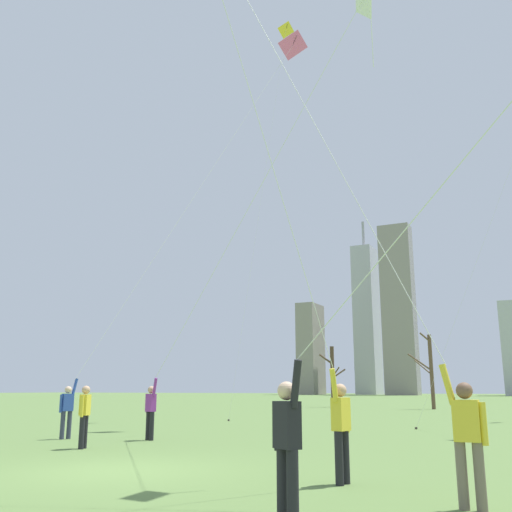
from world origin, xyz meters
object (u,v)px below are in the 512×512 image
Objects in this scene: kite_flyer_foreground_left_white at (169,374)px; kite_flyer_far_back_purple at (306,303)px; kite_flyer_midfield_left_red at (407,293)px; kite_flyer_foreground_right_pink at (145,283)px; distant_kite_drifting_left_yellow at (282,55)px; bare_tree_center at (332,375)px; kite_flyer_midfield_center_orange at (407,317)px; bare_tree_right_of_center at (430,369)px; bystander_far_off_by_trees at (85,413)px.

kite_flyer_foreground_left_white is 0.76× the size of kite_flyer_far_back_purple.
kite_flyer_midfield_left_red is at bearing -44.50° from kite_flyer_foreground_left_white.
distant_kite_drifting_left_yellow reaches higher than kite_flyer_foreground_right_pink.
distant_kite_drifting_left_yellow is 4.64× the size of bare_tree_center.
kite_flyer_midfield_center_orange reaches higher than kite_flyer_far_back_purple.
bare_tree_right_of_center is (1.99, 33.07, 1.06)m from kite_flyer_foreground_left_white.
kite_flyer_midfield_left_red is (2.27, -2.98, -0.43)m from kite_flyer_far_back_purple.
kite_flyer_far_back_purple is at bearing -71.79° from bare_tree_center.
kite_flyer_far_back_purple is 2.28× the size of bare_tree_right_of_center.
kite_flyer_midfield_center_orange is 1.13× the size of kite_flyer_far_back_purple.
bare_tree_center is at bearing 166.86° from bare_tree_right_of_center.
kite_flyer_far_back_purple is 39.17m from bare_tree_right_of_center.
bare_tree_center is at bearing 101.66° from distant_kite_drifting_left_yellow.
kite_flyer_far_back_purple is 8.33× the size of bystander_far_off_by_trees.
distant_kite_drifting_left_yellow is (-11.03, 21.19, 19.26)m from kite_flyer_midfield_center_orange.
kite_flyer_midfield_center_orange is 43.98m from bare_tree_center.
kite_flyer_foreground_left_white is 10.42m from kite_flyer_midfield_center_orange.
distant_kite_drifting_left_yellow reaches higher than kite_flyer_foreground_left_white.
kite_flyer_midfield_center_orange is at bearing -62.50° from distant_kite_drifting_left_yellow.
kite_flyer_midfield_center_orange is 10.24m from bystander_far_off_by_trees.
kite_flyer_far_back_purple reaches higher than bare_tree_center.
bare_tree_center is (-15.73, 43.91, 0.23)m from kite_flyer_midfield_left_red.
bare_tree_right_of_center is at bearing -13.14° from bare_tree_center.
bystander_far_off_by_trees is (1.60, -4.46, -4.36)m from kite_flyer_foreground_right_pink.
kite_flyer_midfield_center_orange reaches higher than kite_flyer_midfield_left_red.
kite_flyer_far_back_purple reaches higher than kite_flyer_midfield_left_red.
distant_kite_drifting_left_yellow reaches higher than bare_tree_center.
kite_flyer_midfield_center_orange is 2.58× the size of bare_tree_right_of_center.
kite_flyer_far_back_purple is at bearing -83.12° from bare_tree_right_of_center.
kite_flyer_foreground_left_white is (2.59, -2.05, -3.29)m from kite_flyer_foreground_right_pink.
distant_kite_drifting_left_yellow is at bearing 95.40° from bystander_far_off_by_trees.
kite_flyer_midfield_center_orange reaches higher than bystander_far_off_by_trees.
kite_flyer_far_back_purple is 43.10m from bare_tree_center.
bare_tree_center is (-8.78, 2.05, -0.32)m from bare_tree_right_of_center.
bystander_far_off_by_trees is 27.29m from distant_kite_drifting_left_yellow.
kite_flyer_midfield_center_orange is at bearing -36.78° from kite_flyer_foreground_right_pink.
bare_tree_center is (-15.18, 41.28, 0.16)m from kite_flyer_midfield_center_orange.
kite_flyer_foreground_left_white is 2.82m from bystander_far_off_by_trees.
bare_tree_center is at bearing 100.94° from kite_flyer_foreground_left_white.
kite_flyer_foreground_left_white is 6.37× the size of bystander_far_off_by_trees.
kite_flyer_midfield_left_red is 0.42× the size of distant_kite_drifting_left_yellow.
distant_kite_drifting_left_yellow is at bearing 115.94° from kite_flyer_midfield_left_red.
kite_flyer_foreground_right_pink reaches higher than kite_flyer_foreground_left_white.
kite_flyer_foreground_right_pink is 6.44m from bystander_far_off_by_trees.
kite_flyer_midfield_left_red is at bearing -32.70° from bystander_far_off_by_trees.
distant_kite_drifting_left_yellow is at bearing 117.50° from kite_flyer_midfield_center_orange.
kite_flyer_far_back_purple reaches higher than kite_flyer_foreground_left_white.
kite_flyer_foreground_left_white is at bearing 143.71° from kite_flyer_midfield_center_orange.
bystander_far_off_by_trees is (-0.99, -2.41, -1.07)m from kite_flyer_foreground_left_white.
kite_flyer_foreground_right_pink is 12.38m from kite_flyer_far_back_purple.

